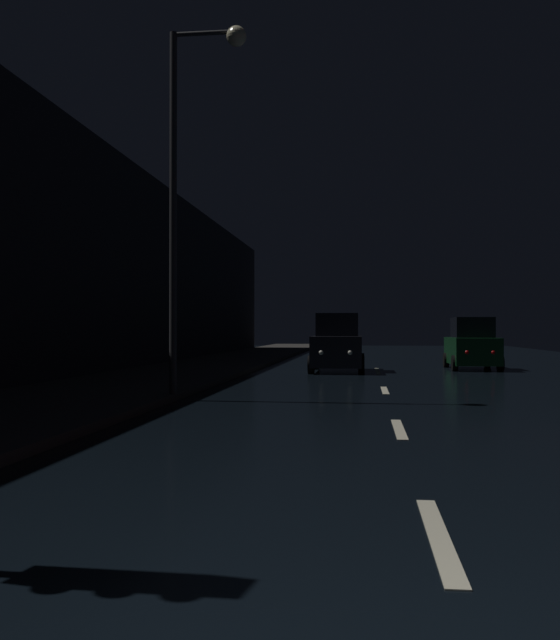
% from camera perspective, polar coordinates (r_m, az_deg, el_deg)
% --- Properties ---
extents(ground, '(25.92, 84.00, 0.02)m').
position_cam_1_polar(ground, '(26.94, 7.83, -4.07)').
color(ground, black).
extents(sidewalk_left, '(4.40, 84.00, 0.15)m').
position_cam_1_polar(sidewalk_left, '(27.64, -6.36, -3.81)').
color(sidewalk_left, '#33302D').
rests_on(sidewalk_left, ground).
extents(building_facade_left, '(0.80, 63.00, 7.75)m').
position_cam_1_polar(building_facade_left, '(25.10, -13.97, 4.58)').
color(building_facade_left, black).
rests_on(building_facade_left, ground).
extents(lane_centerline, '(0.16, 24.15, 0.01)m').
position_cam_1_polar(lane_centerline, '(17.56, 8.48, -5.79)').
color(lane_centerline, beige).
rests_on(lane_centerline, ground).
extents(streetlamp_overhead, '(1.70, 0.44, 8.12)m').
position_cam_1_polar(streetlamp_overhead, '(15.95, -7.07, 12.82)').
color(streetlamp_overhead, '#2D2D30').
rests_on(streetlamp_overhead, ground).
extents(car_approaching_headlights, '(1.96, 4.24, 2.13)m').
position_cam_1_polar(car_approaching_headlights, '(26.17, 4.65, -2.01)').
color(car_approaching_headlights, black).
rests_on(car_approaching_headlights, ground).
extents(car_parked_right_far, '(1.85, 4.00, 2.01)m').
position_cam_1_polar(car_parked_right_far, '(28.49, 15.16, -2.00)').
color(car_parked_right_far, '#0F3819').
rests_on(car_parked_right_far, ground).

